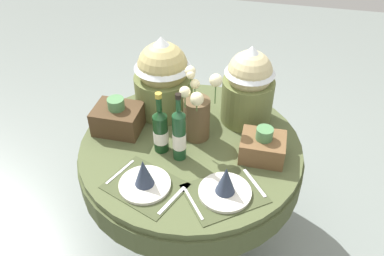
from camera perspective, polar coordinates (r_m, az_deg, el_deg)
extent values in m
plane|color=gray|center=(2.59, -0.15, -14.50)|extent=(8.00, 8.00, 0.00)
cylinder|color=#4C5633|center=(2.07, -0.18, -2.65)|extent=(1.15, 1.15, 0.04)
cylinder|color=#464F2E|center=(2.13, -0.17, -4.51)|extent=(1.18, 1.18, 0.14)
cylinder|color=black|center=(2.31, -0.16, -9.16)|extent=(0.12, 0.12, 0.66)
cylinder|color=black|center=(2.58, -0.15, -14.30)|extent=(0.61, 0.61, 0.03)
cube|color=#41492B|center=(1.85, -6.81, -8.33)|extent=(0.41, 0.37, 0.00)
cylinder|color=silver|center=(1.84, -6.83, -8.12)|extent=(0.24, 0.24, 0.02)
cone|color=#2D384C|center=(1.78, -7.02, -6.40)|extent=(0.09, 0.09, 0.14)
cube|color=silver|center=(1.92, -10.36, -6.26)|extent=(0.08, 0.18, 0.00)
cube|color=silver|center=(1.78, -2.94, -10.39)|extent=(0.08, 0.18, 0.00)
cube|color=#41492B|center=(1.81, 4.76, -9.43)|extent=(0.43, 0.41, 0.00)
cylinder|color=silver|center=(1.80, 4.78, -9.22)|extent=(0.24, 0.24, 0.02)
cone|color=#2D384C|center=(1.75, 4.91, -7.50)|extent=(0.09, 0.09, 0.14)
cube|color=silver|center=(1.76, 0.21, -10.90)|extent=(0.12, 0.16, 0.00)
cube|color=silver|center=(1.87, 9.02, -7.84)|extent=(0.13, 0.16, 0.00)
cylinder|color=brown|center=(2.03, 0.69, 1.38)|extent=(0.14, 0.14, 0.23)
sphere|color=beige|center=(1.86, -1.03, 5.24)|extent=(0.06, 0.06, 0.06)
cylinder|color=#4C7038|center=(1.89, -1.01, 3.87)|extent=(0.01, 0.01, 0.07)
sphere|color=beige|center=(1.94, 0.54, 6.38)|extent=(0.05, 0.05, 0.05)
cylinder|color=#4C7038|center=(1.97, 0.53, 5.26)|extent=(0.01, 0.01, 0.06)
sphere|color=beige|center=(1.93, -0.19, 7.70)|extent=(0.04, 0.04, 0.04)
cylinder|color=#4C7038|center=(1.97, -0.19, 6.03)|extent=(0.01, 0.01, 0.11)
sphere|color=beige|center=(1.87, 3.48, 6.91)|extent=(0.06, 0.06, 0.06)
cylinder|color=#4C7038|center=(1.91, 3.39, 4.95)|extent=(0.01, 0.01, 0.11)
sphere|color=beige|center=(1.85, 0.71, 4.23)|extent=(0.07, 0.07, 0.07)
cylinder|color=#4C7038|center=(1.88, 0.69, 3.07)|extent=(0.01, 0.01, 0.05)
sphere|color=beige|center=(1.94, -0.25, 8.23)|extent=(0.05, 0.05, 0.05)
cylinder|color=#4C7038|center=(1.98, -0.24, 6.39)|extent=(0.01, 0.01, 0.11)
cylinder|color=#194223|center=(1.89, -1.86, -1.30)|extent=(0.07, 0.07, 0.26)
cylinder|color=silver|center=(1.91, -1.85, -1.78)|extent=(0.07, 0.07, 0.09)
cone|color=#194223|center=(1.80, -1.95, 2.21)|extent=(0.07, 0.07, 0.03)
cylinder|color=#194223|center=(1.77, -1.99, 3.74)|extent=(0.02, 0.02, 0.09)
cylinder|color=black|center=(1.75, -2.02, 4.60)|extent=(0.03, 0.03, 0.02)
cylinder|color=#143819|center=(1.96, -4.54, -0.77)|extent=(0.07, 0.07, 0.21)
cylinder|color=silver|center=(1.97, -4.52, -1.14)|extent=(0.08, 0.08, 0.07)
cone|color=#143819|center=(1.88, -4.73, 2.09)|extent=(0.07, 0.07, 0.03)
cylinder|color=#143819|center=(1.85, -4.83, 3.75)|extent=(0.03, 0.03, 0.10)
cylinder|color=#B29933|center=(1.82, -4.89, 4.71)|extent=(0.03, 0.03, 0.02)
cylinder|color=olive|center=(2.24, -4.07, 5.07)|extent=(0.33, 0.33, 0.22)
sphere|color=tan|center=(2.15, -4.27, 8.78)|extent=(0.28, 0.28, 0.28)
cone|color=silver|center=(2.11, -4.39, 10.89)|extent=(0.31, 0.31, 0.18)
cylinder|color=olive|center=(2.17, 7.95, 3.99)|extent=(0.28, 0.28, 0.25)
sphere|color=#C6B784|center=(2.08, 8.37, 7.91)|extent=(0.24, 0.24, 0.24)
cone|color=silver|center=(2.04, 8.57, 9.76)|extent=(0.27, 0.27, 0.15)
cube|color=#47331E|center=(2.14, -10.64, 1.30)|extent=(0.25, 0.20, 0.14)
cylinder|color=#4C7F4C|center=(2.08, -10.96, 3.46)|extent=(0.09, 0.09, 0.06)
cube|color=brown|center=(1.97, 10.17, -2.80)|extent=(0.22, 0.18, 0.12)
cylinder|color=#4C7F4C|center=(1.92, 10.46, -0.81)|extent=(0.08, 0.08, 0.06)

